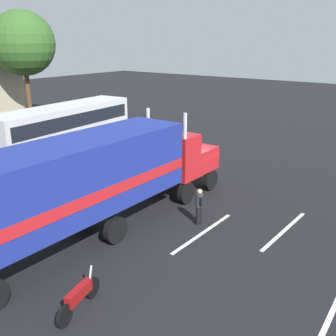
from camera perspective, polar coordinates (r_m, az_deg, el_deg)
ground_plane at (r=21.05m, az=1.74°, el=-3.39°), size 120.00×120.00×0.00m
lane_stripe_near at (r=16.79m, az=5.07°, el=-9.29°), size 4.40×0.20×0.01m
lane_stripe_mid at (r=17.60m, az=16.43°, el=-8.66°), size 4.40×0.28×0.01m
lane_stripe_far at (r=13.32m, az=22.52°, el=-18.83°), size 4.40×0.33×0.01m
semi_truck at (r=15.95m, az=-10.47°, el=-1.19°), size 14.19×3.00×4.50m
person_bystander at (r=17.16m, az=4.58°, el=-5.36°), size 0.37×0.47×1.63m
parked_bus at (r=28.22m, az=-14.81°, el=5.98°), size 11.18×3.48×3.40m
motorcycle at (r=12.53m, az=-12.68°, el=-17.65°), size 2.06×0.64×1.12m
tree_center at (r=39.35m, az=-20.20°, el=16.51°), size 5.76×5.76×10.23m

